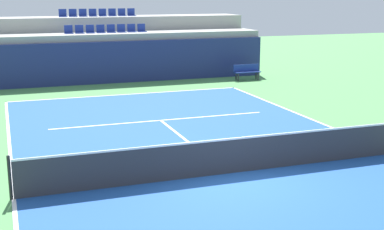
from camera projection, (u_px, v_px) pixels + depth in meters
name	position (u px, v px, depth m)	size (l,w,h in m)	color
ground_plane	(228.00, 174.00, 14.29)	(80.00, 80.00, 0.00)	#4C8C4C
court_surface	(228.00, 174.00, 14.29)	(11.00, 24.00, 0.01)	#1E4C99
baseline_far	(128.00, 94.00, 25.26)	(11.00, 0.10, 0.00)	white
sideline_left	(14.00, 199.00, 12.51)	(0.10, 24.00, 0.00)	white
service_line_far	(161.00, 120.00, 20.16)	(8.26, 0.10, 0.00)	white
centre_service_line	(189.00, 142.00, 17.23)	(0.10, 6.40, 0.00)	white
back_wall	(112.00, 62.00, 28.25)	(17.21, 0.30, 2.20)	navy
stands_tier_lower	(107.00, 56.00, 29.45)	(17.21, 2.40, 2.56)	#9E9E99
stands_tier_upper	(99.00, 45.00, 31.56)	(17.21, 2.40, 3.33)	#9E9E99
seating_row_lower	(106.00, 30.00, 29.22)	(4.45, 0.44, 0.44)	navy
seating_row_upper	(98.00, 14.00, 31.25)	(4.45, 0.44, 0.44)	navy
tennis_net	(228.00, 156.00, 14.18)	(11.08, 0.08, 1.07)	black
player_bench	(247.00, 71.00, 29.32)	(1.50, 0.40, 0.85)	navy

